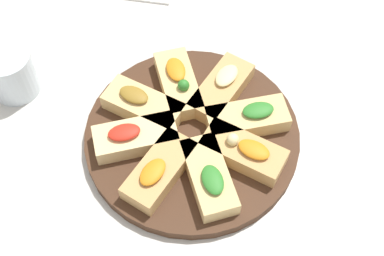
{
  "coord_description": "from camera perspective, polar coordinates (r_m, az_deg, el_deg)",
  "views": [
    {
      "loc": [
        0.09,
        0.45,
        0.75
      ],
      "look_at": [
        0.0,
        0.0,
        0.03
      ],
      "focal_mm": 50.0,
      "sensor_mm": 36.0,
      "label": 1
    }
  ],
  "objects": [
    {
      "name": "water_glass",
      "position": [
        0.95,
        -18.74,
        5.6
      ],
      "size": [
        0.08,
        0.08,
        0.08
      ],
      "primitive_type": "cylinder",
      "color": "silver",
      "rests_on": "ground_plane"
    },
    {
      "name": "ground_plane",
      "position": [
        0.88,
        0.0,
        -1.22
      ],
      "size": [
        3.0,
        3.0,
        0.0
      ],
      "primitive_type": "plane",
      "color": "beige"
    },
    {
      "name": "focaccia_slice_7",
      "position": [
        0.9,
        -1.47,
        4.8
      ],
      "size": [
        0.06,
        0.13,
        0.05
      ],
      "color": "#DBB775",
      "rests_on": "serving_board"
    },
    {
      "name": "focaccia_slice_1",
      "position": [
        0.84,
        -6.07,
        -1.19
      ],
      "size": [
        0.13,
        0.06,
        0.04
      ],
      "color": "#E5C689",
      "rests_on": "serving_board"
    },
    {
      "name": "serving_board",
      "position": [
        0.87,
        0.0,
        -0.88
      ],
      "size": [
        0.35,
        0.35,
        0.02
      ],
      "primitive_type": "cylinder",
      "color": "#422819",
      "rests_on": "ground_plane"
    },
    {
      "name": "focaccia_slice_4",
      "position": [
        0.83,
        5.52,
        -2.48
      ],
      "size": [
        0.14,
        0.13,
        0.05
      ],
      "color": "tan",
      "rests_on": "serving_board"
    },
    {
      "name": "focaccia_slice_2",
      "position": [
        0.81,
        -3.51,
        -4.54
      ],
      "size": [
        0.13,
        0.13,
        0.04
      ],
      "color": "tan",
      "rests_on": "serving_board"
    },
    {
      "name": "focaccia_slice_0",
      "position": [
        0.87,
        -5.28,
        2.45
      ],
      "size": [
        0.14,
        0.13,
        0.04
      ],
      "color": "#DBB775",
      "rests_on": "serving_board"
    },
    {
      "name": "focaccia_slice_5",
      "position": [
        0.86,
        5.96,
        1.11
      ],
      "size": [
        0.13,
        0.06,
        0.04
      ],
      "color": "#DBB775",
      "rests_on": "serving_board"
    },
    {
      "name": "focaccia_slice_3",
      "position": [
        0.8,
        1.84,
        -5.22
      ],
      "size": [
        0.07,
        0.13,
        0.04
      ],
      "color": "#DBB775",
      "rests_on": "serving_board"
    },
    {
      "name": "focaccia_slice_6",
      "position": [
        0.89,
        3.16,
        4.22
      ],
      "size": [
        0.13,
        0.13,
        0.04
      ],
      "color": "tan",
      "rests_on": "serving_board"
    }
  ]
}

